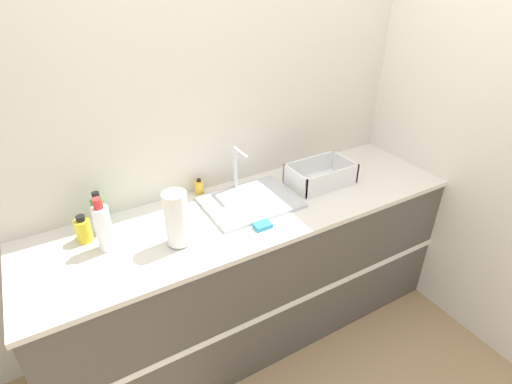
{
  "coord_description": "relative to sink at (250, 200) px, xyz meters",
  "views": [
    {
      "loc": [
        -0.92,
        -1.3,
        2.14
      ],
      "look_at": [
        0.01,
        0.3,
        1.05
      ],
      "focal_mm": 28.0,
      "sensor_mm": 36.0,
      "label": 1
    }
  ],
  "objects": [
    {
      "name": "sink",
      "position": [
        0.0,
        0.0,
        0.0
      ],
      "size": [
        0.52,
        0.4,
        0.28
      ],
      "color": "silver",
      "rests_on": "counter_cabinet"
    },
    {
      "name": "ground_plane",
      "position": [
        -0.02,
        -0.39,
        -0.95
      ],
      "size": [
        12.0,
        12.0,
        0.0
      ],
      "primitive_type": "plane",
      "color": "tan"
    },
    {
      "name": "counter_cabinet",
      "position": [
        -0.02,
        -0.06,
        -0.48
      ],
      "size": [
        2.45,
        0.7,
        0.93
      ],
      "color": "#514C47",
      "rests_on": "ground_plane"
    },
    {
      "name": "paper_towel_roll",
      "position": [
        -0.48,
        -0.16,
        0.13
      ],
      "size": [
        0.12,
        0.12,
        0.29
      ],
      "color": "#4C4C51",
      "rests_on": "counter_cabinet"
    },
    {
      "name": "soap_dispenser",
      "position": [
        -0.21,
        0.23,
        0.03
      ],
      "size": [
        0.05,
        0.05,
        0.1
      ],
      "color": "gold",
      "rests_on": "counter_cabinet"
    },
    {
      "name": "bottle_green",
      "position": [
        -0.78,
        0.14,
        0.08
      ],
      "size": [
        0.07,
        0.07,
        0.23
      ],
      "color": "#2D8C3D",
      "rests_on": "counter_cabinet"
    },
    {
      "name": "sponge",
      "position": [
        -0.06,
        -0.25,
        -0.01
      ],
      "size": [
        0.09,
        0.06,
        0.02
      ],
      "color": "#3399BF",
      "rests_on": "counter_cabinet"
    },
    {
      "name": "bottle_white_spray",
      "position": [
        -0.79,
        -0.02,
        0.1
      ],
      "size": [
        0.08,
        0.08,
        0.28
      ],
      "color": "white",
      "rests_on": "counter_cabinet"
    },
    {
      "name": "wall_right",
      "position": [
        1.23,
        -0.06,
        0.35
      ],
      "size": [
        0.06,
        2.67,
        2.6
      ],
      "color": "silver",
      "rests_on": "ground_plane"
    },
    {
      "name": "bottle_yellow",
      "position": [
        -0.87,
        0.1,
        0.04
      ],
      "size": [
        0.08,
        0.08,
        0.14
      ],
      "color": "yellow",
      "rests_on": "counter_cabinet"
    },
    {
      "name": "dish_rack",
      "position": [
        0.49,
        -0.02,
        0.03
      ],
      "size": [
        0.39,
        0.24,
        0.13
      ],
      "color": "white",
      "rests_on": "counter_cabinet"
    },
    {
      "name": "wall_back",
      "position": [
        -0.02,
        0.31,
        0.35
      ],
      "size": [
        4.83,
        0.06,
        2.6
      ],
      "color": "beige",
      "rests_on": "ground_plane"
    }
  ]
}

